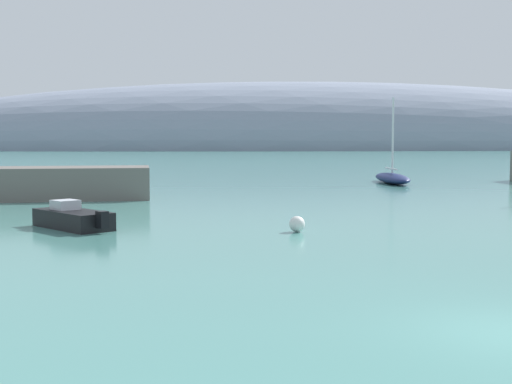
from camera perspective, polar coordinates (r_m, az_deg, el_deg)
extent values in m
ellipsoid|color=gray|center=(221.81, 4.70, 3.48)|extent=(290.72, 60.09, 41.94)
ellipsoid|color=navy|center=(58.61, 10.99, 1.10)|extent=(2.06, 8.18, 0.83)
cylinder|color=silver|center=(58.52, 11.04, 4.53)|extent=(0.16, 0.16, 6.17)
cube|color=silver|center=(58.93, 10.91, 1.86)|extent=(0.15, 3.67, 0.10)
cube|color=black|center=(30.13, -14.63, -2.17)|extent=(3.80, 4.14, 0.74)
cube|color=black|center=(28.16, -12.37, -2.20)|extent=(0.56, 0.57, 0.67)
cube|color=#B2B7C1|center=(30.60, -15.21, -1.00)|extent=(1.36, 1.36, 0.40)
sphere|color=silver|center=(28.09, 3.35, -2.61)|extent=(0.64, 0.64, 0.64)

